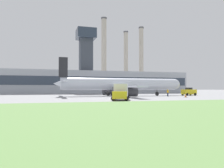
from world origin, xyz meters
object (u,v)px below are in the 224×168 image
ground_crew_person (168,93)px  airplane (120,85)px  pushback_tug (189,92)px  baggage_truck (121,92)px

ground_crew_person → airplane: bearing=151.3°
pushback_tug → airplane: bearing=174.9°
baggage_truck → airplane: bearing=71.9°
airplane → ground_crew_person: size_ratio=18.75×
pushback_tug → ground_crew_person: (-8.67, -3.89, -0.05)m
airplane → baggage_truck: size_ratio=5.36×
pushback_tug → baggage_truck: baggage_truck is taller
airplane → pushback_tug: size_ratio=9.46×
pushback_tug → baggage_truck: size_ratio=0.57×
airplane → pushback_tug: bearing=-5.1°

